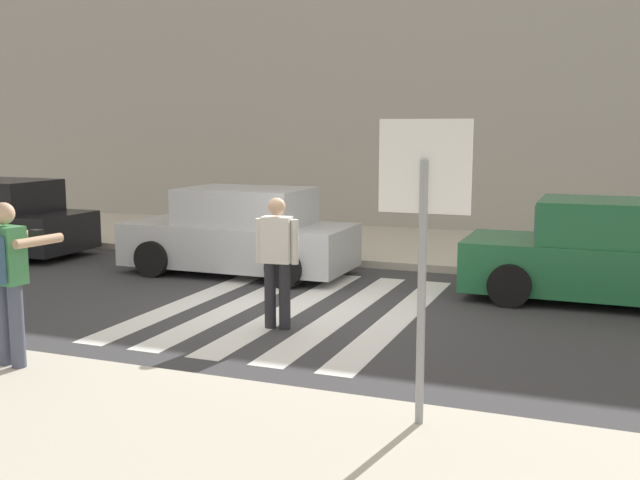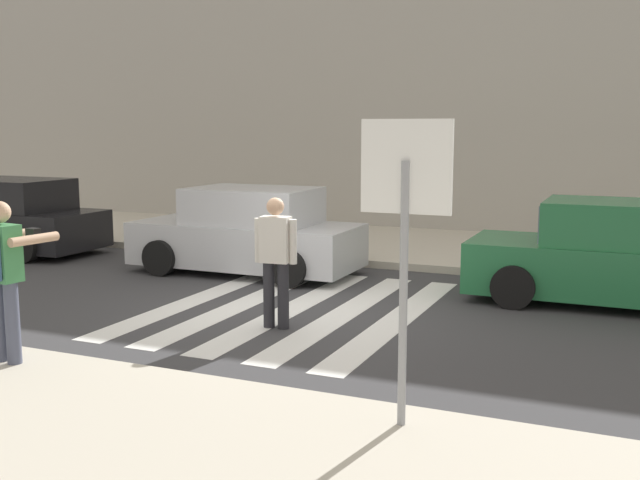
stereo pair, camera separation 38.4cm
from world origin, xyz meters
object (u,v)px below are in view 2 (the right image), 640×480
Objects in this scene: photographer_with_backpack at (1,268)px; parked_car_green at (614,257)px; pedestrian_crossing at (276,255)px; stop_sign at (405,205)px; parked_car_silver at (248,233)px; parked_car_black at (10,218)px.

parked_car_green is (5.78, 6.01, -0.44)m from photographer_with_backpack.
stop_sign is at bearing -46.92° from pedestrian_crossing.
parked_car_silver is at bearing 180.00° from parked_car_green.
parked_car_silver is (-0.39, 6.01, -0.44)m from photographer_with_backpack.
parked_car_silver is (-4.75, 5.93, -1.27)m from stop_sign.
photographer_with_backpack reaches higher than parked_car_black.
parked_car_green is at bearing 0.00° from parked_car_silver.
parked_car_green is at bearing 38.41° from pedestrian_crossing.
parked_car_black and parked_car_silver have the same top height.
pedestrian_crossing reaches higher than parked_car_silver.
pedestrian_crossing reaches higher than parked_car_black.
pedestrian_crossing is 8.49m from parked_car_black.
pedestrian_crossing is 5.11m from parked_car_green.
stop_sign is at bearing -51.33° from parked_car_silver.
parked_car_black is at bearing 150.45° from stop_sign.
parked_car_green is (6.16, 0.00, 0.00)m from parked_car_silver.
photographer_with_backpack is at bearing -178.91° from stop_sign.
photographer_with_backpack is (-4.36, -0.08, -0.83)m from stop_sign.
photographer_with_backpack is 6.04m from parked_car_silver.
photographer_with_backpack is 0.42× the size of parked_car_silver.
photographer_with_backpack is 8.35m from parked_car_green.
parked_car_silver is 1.00× the size of parked_car_green.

